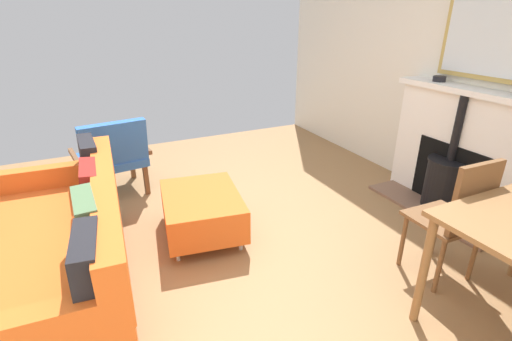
{
  "coord_description": "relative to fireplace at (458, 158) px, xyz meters",
  "views": [
    {
      "loc": [
        0.6,
        2.42,
        1.72
      ],
      "look_at": [
        -0.45,
        0.23,
        0.68
      ],
      "focal_mm": 26.12,
      "sensor_mm": 36.0,
      "label": 1
    }
  ],
  "objects": [
    {
      "name": "dining_chair_near_fireplace",
      "position": [
        0.94,
        0.72,
        0.03
      ],
      "size": [
        0.41,
        0.41,
        0.9
      ],
      "color": "brown",
      "rests_on": "ground"
    },
    {
      "name": "sofa",
      "position": [
        3.27,
        -0.24,
        -0.15
      ],
      "size": [
        1.0,
        1.87,
        0.82
      ],
      "color": "#B2B2B7",
      "rests_on": "ground"
    },
    {
      "name": "armchair_accent",
      "position": [
        2.8,
        -1.62,
        -0.06
      ],
      "size": [
        0.75,
        0.67,
        0.8
      ],
      "color": "brown",
      "rests_on": "ground"
    },
    {
      "name": "wall_left",
      "position": [
        -0.2,
        -0.38,
        0.9
      ],
      "size": [
        0.12,
        5.33,
        2.78
      ],
      "primitive_type": "cube",
      "color": "silver",
      "rests_on": "ground"
    },
    {
      "name": "ottoman",
      "position": [
        2.25,
        -0.56,
        -0.27
      ],
      "size": [
        0.72,
        0.87,
        0.36
      ],
      "color": "#B2B2B7",
      "rests_on": "ground"
    },
    {
      "name": "mirror_over_mantel",
      "position": [
        -0.11,
        -0.0,
        1.15
      ],
      "size": [
        0.04,
        0.93,
        0.92
      ],
      "color": "tan"
    },
    {
      "name": "mantel_bowl_near",
      "position": [
        -0.02,
        -0.37,
        0.66
      ],
      "size": [
        0.12,
        0.12,
        0.05
      ],
      "color": "black",
      "rests_on": "fireplace"
    },
    {
      "name": "ground_plane",
      "position": [
        2.41,
        -0.38,
        -0.5
      ],
      "size": [
        5.22,
        5.33,
        0.01
      ],
      "primitive_type": "cube",
      "color": "olive"
    },
    {
      "name": "fireplace",
      "position": [
        0.0,
        0.0,
        0.0
      ],
      "size": [
        0.55,
        1.41,
        1.12
      ],
      "color": "brown",
      "rests_on": "ground"
    }
  ]
}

